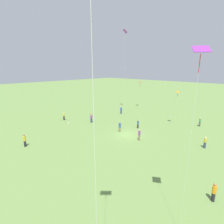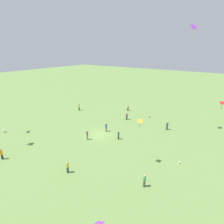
{
  "view_description": "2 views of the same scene",
  "coord_description": "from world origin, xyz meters",
  "px_view_note": "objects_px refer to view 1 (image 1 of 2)",
  "views": [
    {
      "loc": [
        22.12,
        17.2,
        11.21
      ],
      "look_at": [
        2.04,
        -1.63,
        4.15
      ],
      "focal_mm": 28.0,
      "sensor_mm": 36.0,
      "label": 1
    },
    {
      "loc": [
        -19.87,
        23.66,
        15.83
      ],
      "look_at": [
        -2.67,
        -0.58,
        5.12
      ],
      "focal_mm": 28.0,
      "sensor_mm": 36.0,
      "label": 2
    }
  ],
  "objects_px": {
    "person_0": "(25,141)",
    "kite_0": "(178,93)",
    "person_8": "(214,192)",
    "person_5": "(64,116)",
    "person_3": "(91,119)",
    "person_1": "(121,110)",
    "kite_3": "(125,35)",
    "person_7": "(139,135)",
    "kite_1": "(200,60)",
    "picnic_bag_0": "(170,117)",
    "person_2": "(205,143)",
    "person_9": "(138,124)",
    "dog_1": "(91,114)",
    "kite_5": "(140,83)",
    "person_6": "(120,127)",
    "picnic_bag_1": "(69,123)",
    "person_4": "(200,122)"
  },
  "relations": [
    {
      "from": "kite_3",
      "to": "kite_5",
      "type": "distance_m",
      "value": 13.28
    },
    {
      "from": "person_7",
      "to": "kite_0",
      "type": "bearing_deg",
      "value": 90.32
    },
    {
      "from": "kite_5",
      "to": "dog_1",
      "type": "height_order",
      "value": "kite_5"
    },
    {
      "from": "kite_3",
      "to": "dog_1",
      "type": "distance_m",
      "value": 20.25
    },
    {
      "from": "person_1",
      "to": "person_6",
      "type": "distance_m",
      "value": 12.65
    },
    {
      "from": "person_9",
      "to": "person_1",
      "type": "bearing_deg",
      "value": -163.98
    },
    {
      "from": "person_6",
      "to": "kite_5",
      "type": "height_order",
      "value": "kite_5"
    },
    {
      "from": "kite_1",
      "to": "picnic_bag_1",
      "type": "height_order",
      "value": "kite_1"
    },
    {
      "from": "person_1",
      "to": "kite_3",
      "type": "distance_m",
      "value": 17.84
    },
    {
      "from": "person_4",
      "to": "dog_1",
      "type": "bearing_deg",
      "value": 72.02
    },
    {
      "from": "person_5",
      "to": "person_8",
      "type": "distance_m",
      "value": 30.68
    },
    {
      "from": "person_1",
      "to": "dog_1",
      "type": "height_order",
      "value": "person_1"
    },
    {
      "from": "person_0",
      "to": "person_6",
      "type": "relative_size",
      "value": 1.02
    },
    {
      "from": "person_2",
      "to": "person_4",
      "type": "bearing_deg",
      "value": -7.84
    },
    {
      "from": "dog_1",
      "to": "kite_3",
      "type": "bearing_deg",
      "value": 133.05
    },
    {
      "from": "person_3",
      "to": "person_8",
      "type": "xyz_separation_m",
      "value": [
        7.3,
        24.68,
        0.05
      ]
    },
    {
      "from": "dog_1",
      "to": "person_2",
      "type": "bearing_deg",
      "value": 65.46
    },
    {
      "from": "person_8",
      "to": "person_9",
      "type": "relative_size",
      "value": 1.07
    },
    {
      "from": "person_8",
      "to": "picnic_bag_0",
      "type": "bearing_deg",
      "value": 44.71
    },
    {
      "from": "person_3",
      "to": "kite_3",
      "type": "xyz_separation_m",
      "value": [
        -11.87,
        -1.0,
        17.74
      ]
    },
    {
      "from": "person_2",
      "to": "person_4",
      "type": "relative_size",
      "value": 0.98
    },
    {
      "from": "kite_3",
      "to": "picnic_bag_0",
      "type": "height_order",
      "value": "kite_3"
    },
    {
      "from": "person_9",
      "to": "kite_0",
      "type": "distance_m",
      "value": 9.52
    },
    {
      "from": "kite_1",
      "to": "picnic_bag_0",
      "type": "bearing_deg",
      "value": 130.72
    },
    {
      "from": "person_2",
      "to": "person_9",
      "type": "xyz_separation_m",
      "value": [
        -0.44,
        -11.82,
        -0.02
      ]
    },
    {
      "from": "person_8",
      "to": "kite_5",
      "type": "height_order",
      "value": "kite_5"
    },
    {
      "from": "person_1",
      "to": "person_9",
      "type": "height_order",
      "value": "person_1"
    },
    {
      "from": "person_5",
      "to": "kite_5",
      "type": "height_order",
      "value": "kite_5"
    },
    {
      "from": "person_3",
      "to": "person_5",
      "type": "xyz_separation_m",
      "value": [
        2.99,
        -5.69,
        0.0
      ]
    },
    {
      "from": "person_7",
      "to": "dog_1",
      "type": "height_order",
      "value": "person_7"
    },
    {
      "from": "person_1",
      "to": "person_3",
      "type": "height_order",
      "value": "person_1"
    },
    {
      "from": "person_7",
      "to": "kite_1",
      "type": "bearing_deg",
      "value": -39.9
    },
    {
      "from": "person_0",
      "to": "kite_0",
      "type": "height_order",
      "value": "kite_0"
    },
    {
      "from": "person_0",
      "to": "kite_0",
      "type": "bearing_deg",
      "value": -75.69
    },
    {
      "from": "picnic_bag_1",
      "to": "person_5",
      "type": "bearing_deg",
      "value": -104.51
    },
    {
      "from": "kite_0",
      "to": "kite_3",
      "type": "xyz_separation_m",
      "value": [
        -1.86,
        -14.62,
        12.17
      ]
    },
    {
      "from": "person_7",
      "to": "kite_5",
      "type": "bearing_deg",
      "value": 130.08
    },
    {
      "from": "person_0",
      "to": "person_2",
      "type": "distance_m",
      "value": 25.9
    },
    {
      "from": "person_1",
      "to": "dog_1",
      "type": "relative_size",
      "value": 2.34
    },
    {
      "from": "person_6",
      "to": "kite_0",
      "type": "height_order",
      "value": "kite_0"
    },
    {
      "from": "kite_1",
      "to": "dog_1",
      "type": "distance_m",
      "value": 34.45
    },
    {
      "from": "kite_3",
      "to": "kite_5",
      "type": "height_order",
      "value": "kite_3"
    },
    {
      "from": "person_2",
      "to": "kite_5",
      "type": "xyz_separation_m",
      "value": [
        -15.11,
        -21.67,
        6.15
      ]
    },
    {
      "from": "person_8",
      "to": "kite_0",
      "type": "height_order",
      "value": "kite_0"
    },
    {
      "from": "person_2",
      "to": "person_6",
      "type": "relative_size",
      "value": 0.93
    },
    {
      "from": "person_0",
      "to": "person_9",
      "type": "relative_size",
      "value": 1.14
    },
    {
      "from": "person_4",
      "to": "person_5",
      "type": "xyz_separation_m",
      "value": [
        15.82,
        -23.04,
        -0.05
      ]
    },
    {
      "from": "person_2",
      "to": "dog_1",
      "type": "relative_size",
      "value": 2.22
    },
    {
      "from": "person_0",
      "to": "kite_5",
      "type": "relative_size",
      "value": 0.25
    },
    {
      "from": "person_5",
      "to": "kite_0",
      "type": "height_order",
      "value": "kite_0"
    }
  ]
}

